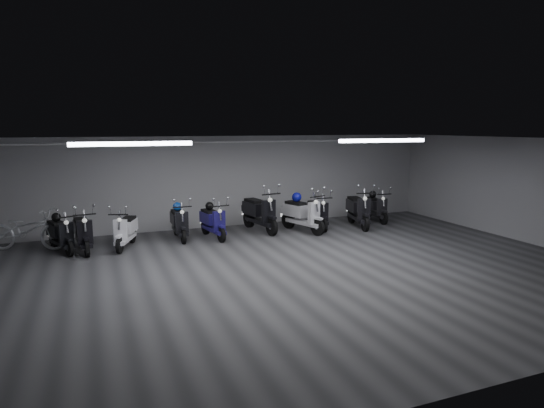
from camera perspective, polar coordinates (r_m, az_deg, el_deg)
name	(u,v)px	position (r m, az deg, el deg)	size (l,w,h in m)	color
floor	(287,272)	(10.09, 1.90, -8.34)	(14.00, 10.00, 0.01)	#333335
ceiling	(288,140)	(9.61, 2.00, 7.83)	(14.00, 10.00, 0.01)	gray
back_wall	(223,182)	(14.43, -6.00, 2.75)	(14.00, 0.01, 2.80)	gray
front_wall	(467,280)	(5.65, 22.83, -8.60)	(14.00, 0.01, 2.80)	gray
right_wall	(530,191)	(14.07, 29.14, 1.42)	(0.01, 10.00, 2.80)	gray
fluor_strip_left	(132,144)	(9.85, -16.81, 7.10)	(2.40, 0.18, 0.08)	white
fluor_strip_right	(383,141)	(11.96, 13.44, 7.59)	(2.40, 0.18, 0.08)	white
conduit	(223,142)	(14.26, -5.99, 7.58)	(0.05, 0.05, 13.60)	white
scooter_0	(60,229)	(12.57, -24.59, -2.77)	(0.54, 1.61, 1.20)	black
scooter_1	(82,227)	(12.41, -22.26, -2.58)	(0.57, 1.72, 1.28)	black
scooter_2	(125,225)	(12.44, -17.57, -2.46)	(0.54, 1.62, 1.20)	white
scooter_3	(179,217)	(12.99, -11.35, -1.62)	(0.55, 1.66, 1.24)	black
scooter_4	(213,217)	(12.98, -7.27, -1.54)	(0.55, 1.66, 1.23)	navy
scooter_5	(260,207)	(13.69, -1.51, -0.33)	(0.67, 2.00, 1.49)	black
scooter_6	(303,209)	(13.67, 3.79, -0.56)	(0.63, 1.88, 1.40)	silver
scooter_7	(318,208)	(14.22, 5.62, -0.49)	(0.56, 1.69, 1.26)	black
scooter_8	(358,204)	(14.54, 10.58, -0.05)	(0.64, 1.91, 1.42)	black
scooter_9	(376,203)	(15.53, 12.63, 0.09)	(0.54, 1.63, 1.21)	black
bicycle	(27,225)	(13.17, -27.91, -2.32)	(0.70, 1.98, 1.28)	silver
helmet_0	(56,217)	(12.73, -24.99, -1.47)	(0.23, 0.23, 0.23)	black
helmet_1	(373,194)	(15.69, 12.27, 1.17)	(0.24, 0.24, 0.24)	black
helmet_2	(177,206)	(13.17, -11.57, -0.29)	(0.24, 0.24, 0.24)	#0E3E9E
helmet_3	(297,197)	(13.81, 3.05, 0.85)	(0.28, 0.28, 0.28)	#0B0E83
helmet_4	(209,206)	(13.14, -7.69, -0.24)	(0.23, 0.23, 0.23)	black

